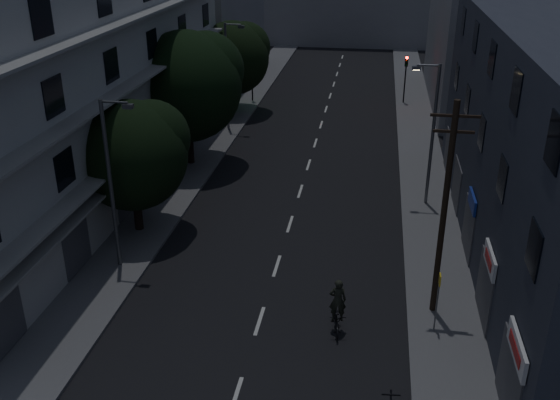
# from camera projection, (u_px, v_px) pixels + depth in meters

# --- Properties ---
(ground) EXTENTS (160.00, 160.00, 0.00)m
(ground) POSITION_uv_depth(u_px,v_px,m) (309.00, 162.00, 42.27)
(ground) COLOR black
(ground) RESTS_ON ground
(sidewalk_left) EXTENTS (3.00, 90.00, 0.15)m
(sidewalk_left) POSITION_uv_depth(u_px,v_px,m) (202.00, 155.00, 43.29)
(sidewalk_left) COLOR #565659
(sidewalk_left) RESTS_ON ground
(sidewalk_right) EXTENTS (3.00, 90.00, 0.15)m
(sidewalk_right) POSITION_uv_depth(u_px,v_px,m) (422.00, 167.00, 41.19)
(sidewalk_right) COLOR #565659
(sidewalk_right) RESTS_ON ground
(lane_markings) EXTENTS (0.15, 60.50, 0.01)m
(lane_markings) POSITION_uv_depth(u_px,v_px,m) (318.00, 133.00, 47.89)
(lane_markings) COLOR beige
(lane_markings) RESTS_ON ground
(building_left) EXTENTS (7.00, 36.00, 14.00)m
(building_left) POSITION_uv_depth(u_px,v_px,m) (85.00, 77.00, 34.75)
(building_left) COLOR #ABABA6
(building_left) RESTS_ON ground
(building_right) EXTENTS (6.19, 28.00, 11.00)m
(building_right) POSITION_uv_depth(u_px,v_px,m) (546.00, 149.00, 28.42)
(building_right) COLOR #282B37
(building_right) RESTS_ON ground
(building_far_right) EXTENTS (6.00, 20.00, 13.00)m
(building_far_right) POSITION_uv_depth(u_px,v_px,m) (472.00, 28.00, 53.21)
(building_far_right) COLOR slate
(building_far_right) RESTS_ON ground
(building_far_end) EXTENTS (24.00, 8.00, 10.00)m
(building_far_end) POSITION_uv_depth(u_px,v_px,m) (349.00, 3.00, 80.70)
(building_far_end) COLOR slate
(building_far_end) RESTS_ON ground
(tree_near) EXTENTS (5.61, 5.61, 6.92)m
(tree_near) POSITION_uv_depth(u_px,v_px,m) (133.00, 151.00, 31.17)
(tree_near) COLOR black
(tree_near) RESTS_ON sidewalk_left
(tree_mid) EXTENTS (7.08, 7.08, 8.71)m
(tree_mid) POSITION_uv_depth(u_px,v_px,m) (188.00, 82.00, 39.62)
(tree_mid) COLOR black
(tree_mid) RESTS_ON sidewalk_left
(tree_far) EXTENTS (6.02, 6.02, 7.44)m
(tree_far) POSITION_uv_depth(u_px,v_px,m) (234.00, 55.00, 51.26)
(tree_far) COLOR black
(tree_far) RESTS_ON sidewalk_left
(traffic_signal_far_right) EXTENTS (0.28, 0.37, 4.10)m
(traffic_signal_far_right) POSITION_uv_depth(u_px,v_px,m) (406.00, 69.00, 54.17)
(traffic_signal_far_right) COLOR black
(traffic_signal_far_right) RESTS_ON sidewalk_right
(traffic_signal_far_left) EXTENTS (0.28, 0.37, 4.10)m
(traffic_signal_far_left) POSITION_uv_depth(u_px,v_px,m) (252.00, 68.00, 54.75)
(traffic_signal_far_left) COLOR black
(traffic_signal_far_left) RESTS_ON sidewalk_left
(street_lamp_left_near) EXTENTS (1.51, 0.25, 8.00)m
(street_lamp_left_near) POSITION_uv_depth(u_px,v_px,m) (112.00, 177.00, 27.69)
(street_lamp_left_near) COLOR #505357
(street_lamp_left_near) RESTS_ON sidewalk_left
(street_lamp_right) EXTENTS (1.51, 0.25, 8.00)m
(street_lamp_right) POSITION_uv_depth(u_px,v_px,m) (431.00, 129.00, 34.10)
(street_lamp_right) COLOR #5A5B62
(street_lamp_right) RESTS_ON sidewalk_right
(street_lamp_left_far) EXTENTS (1.51, 0.25, 8.00)m
(street_lamp_left_far) POSITION_uv_depth(u_px,v_px,m) (228.00, 71.00, 46.78)
(street_lamp_left_far) COLOR #53555B
(street_lamp_left_far) RESTS_ON sidewalk_left
(utility_pole) EXTENTS (1.80, 0.24, 9.00)m
(utility_pole) POSITION_uv_depth(u_px,v_px,m) (445.00, 207.00, 24.17)
(utility_pole) COLOR black
(utility_pole) RESTS_ON sidewalk_right
(bus_stop_sign) EXTENTS (0.06, 0.35, 2.52)m
(bus_stop_sign) POSITION_uv_depth(u_px,v_px,m) (438.00, 292.00, 24.14)
(bus_stop_sign) COLOR #595B60
(bus_stop_sign) RESTS_ON sidewalk_right
(cyclist) EXTENTS (0.86, 1.91, 2.34)m
(cyclist) POSITION_uv_depth(u_px,v_px,m) (337.00, 313.00, 24.74)
(cyclist) COLOR black
(cyclist) RESTS_ON ground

